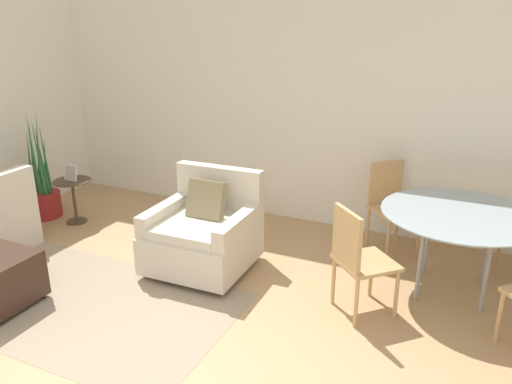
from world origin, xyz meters
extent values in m
cube|color=white|center=(0.00, 3.42, 1.38)|extent=(12.00, 0.06, 2.75)
cube|color=gray|center=(-1.14, 0.87, 0.00)|extent=(2.69, 1.52, 0.00)
cube|color=brown|center=(-1.14, 0.37, 0.00)|extent=(2.63, 0.05, 0.00)
cube|color=brown|center=(-1.14, 0.62, 0.00)|extent=(2.63, 0.05, 0.00)
cube|color=brown|center=(-1.14, 0.87, 0.00)|extent=(2.63, 0.05, 0.00)
cube|color=brown|center=(-1.14, 1.13, 0.00)|extent=(2.63, 0.05, 0.00)
cube|color=brown|center=(-1.14, 1.38, 0.00)|extent=(2.63, 0.05, 0.00)
cube|color=beige|center=(-2.77, 1.56, 0.53)|extent=(0.85, 0.12, 0.26)
cube|color=beige|center=(-0.47, 1.82, 0.23)|extent=(0.91, 0.91, 0.34)
cube|color=beige|center=(-0.47, 1.79, 0.45)|extent=(0.67, 0.78, 0.10)
cube|color=beige|center=(-0.48, 2.21, 0.66)|extent=(0.89, 0.14, 0.51)
cube|color=beige|center=(-0.86, 1.82, 0.50)|extent=(0.14, 0.82, 0.20)
cube|color=beige|center=(-0.09, 1.83, 0.50)|extent=(0.14, 0.82, 0.20)
cylinder|color=brown|center=(-0.83, 1.45, 0.03)|extent=(0.05, 0.05, 0.06)
cylinder|color=brown|center=(-0.10, 1.47, 0.03)|extent=(0.05, 0.05, 0.06)
cylinder|color=brown|center=(-0.85, 2.18, 0.03)|extent=(0.05, 0.05, 0.06)
cylinder|color=brown|center=(-0.11, 2.20, 0.03)|extent=(0.05, 0.05, 0.06)
cube|color=#8E7F5B|center=(-0.47, 1.94, 0.66)|extent=(0.36, 0.21, 0.37)
cylinder|color=black|center=(-1.44, 0.80, 0.02)|extent=(0.04, 0.04, 0.04)
cylinder|color=maroon|center=(-2.87, 2.18, 0.15)|extent=(0.40, 0.40, 0.30)
cylinder|color=black|center=(-2.87, 2.18, 0.29)|extent=(0.37, 0.37, 0.02)
cone|color=#2D6B38|center=(-2.80, 2.17, 0.72)|extent=(0.05, 0.12, 0.85)
cone|color=#2D6B38|center=(-2.80, 2.22, 0.73)|extent=(0.09, 0.13, 0.86)
cone|color=#2D6B38|center=(-2.86, 2.27, 0.62)|extent=(0.15, 0.07, 0.65)
cone|color=#2D6B38|center=(-2.91, 2.24, 0.78)|extent=(0.11, 0.08, 0.96)
cone|color=#2D6B38|center=(-2.96, 2.19, 0.73)|extent=(0.05, 0.08, 0.85)
cone|color=#2D6B38|center=(-2.97, 2.16, 0.67)|extent=(0.05, 0.08, 0.74)
cone|color=#2D6B38|center=(-2.89, 2.14, 0.78)|extent=(0.10, 0.07, 0.96)
cone|color=#2D6B38|center=(-2.85, 2.12, 0.68)|extent=(0.11, 0.07, 0.76)
cone|color=#2D6B38|center=(-2.79, 2.13, 0.76)|extent=(0.07, 0.08, 0.91)
cylinder|color=#4C3828|center=(-2.40, 2.20, 0.50)|extent=(0.42, 0.42, 0.02)
cylinder|color=#4C3828|center=(-2.40, 2.20, 0.26)|extent=(0.04, 0.04, 0.48)
cylinder|color=#4C3828|center=(-2.40, 2.20, 0.01)|extent=(0.23, 0.23, 0.02)
cube|color=silver|center=(-2.40, 2.20, 0.60)|extent=(0.17, 0.05, 0.18)
cube|color=#B2A893|center=(-2.40, 2.19, 0.60)|extent=(0.15, 0.03, 0.15)
cube|color=silver|center=(-2.40, 2.22, 0.56)|extent=(0.02, 0.04, 0.09)
cylinder|color=#99A8AD|center=(1.70, 2.38, 0.73)|extent=(1.29, 1.29, 0.01)
cylinder|color=#99999E|center=(1.45, 2.12, 0.36)|extent=(0.04, 0.04, 0.73)
cylinder|color=#99999E|center=(1.95, 2.12, 0.36)|extent=(0.04, 0.04, 0.73)
cylinder|color=#99999E|center=(1.45, 2.63, 0.36)|extent=(0.04, 0.04, 0.73)
cylinder|color=#99999E|center=(1.95, 2.63, 0.36)|extent=(0.04, 0.04, 0.73)
cube|color=tan|center=(1.08, 1.75, 0.43)|extent=(0.59, 0.59, 0.03)
cube|color=tan|center=(0.94, 1.62, 0.68)|extent=(0.29, 0.29, 0.45)
cylinder|color=tan|center=(1.33, 1.75, 0.21)|extent=(0.03, 0.03, 0.42)
cylinder|color=tan|center=(1.08, 2.01, 0.21)|extent=(0.03, 0.03, 0.42)
cylinder|color=tan|center=(1.08, 1.50, 0.21)|extent=(0.03, 0.03, 0.42)
cylinder|color=tan|center=(0.82, 1.75, 0.21)|extent=(0.03, 0.03, 0.42)
cylinder|color=tan|center=(2.07, 1.75, 0.21)|extent=(0.03, 0.03, 0.42)
cube|color=tan|center=(1.08, 3.00, 0.43)|extent=(0.59, 0.59, 0.03)
cube|color=tan|center=(0.94, 3.13, 0.68)|extent=(0.29, 0.29, 0.45)
cylinder|color=tan|center=(1.08, 2.74, 0.21)|extent=(0.03, 0.03, 0.42)
cylinder|color=tan|center=(1.33, 3.00, 0.21)|extent=(0.03, 0.03, 0.42)
cylinder|color=tan|center=(0.82, 3.00, 0.21)|extent=(0.03, 0.03, 0.42)
cylinder|color=tan|center=(1.08, 3.25, 0.21)|extent=(0.03, 0.03, 0.42)
cylinder|color=tan|center=(2.07, 3.00, 0.21)|extent=(0.03, 0.03, 0.42)
camera|label=1|loc=(1.77, -1.81, 2.27)|focal=35.00mm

